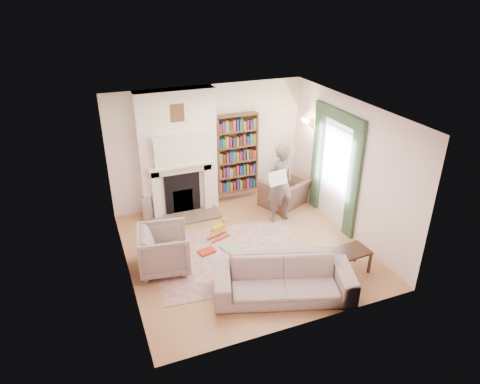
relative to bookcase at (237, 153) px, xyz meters
name	(u,v)px	position (x,y,z in m)	size (l,w,h in m)	color
floor	(245,249)	(-0.65, -2.12, -1.18)	(4.50, 4.50, 0.00)	#93633B
ceiling	(245,111)	(-0.65, -2.12, 1.62)	(4.50, 4.50, 0.00)	white
wall_back	(208,146)	(-0.65, 0.13, 0.22)	(4.50, 4.50, 0.00)	white
wall_front	(305,249)	(-0.65, -4.37, 0.22)	(4.50, 4.50, 0.00)	white
wall_left	(120,207)	(-2.90, -2.12, 0.22)	(4.50, 4.50, 0.00)	white
wall_right	(348,168)	(1.60, -2.12, 0.22)	(4.50, 4.50, 0.00)	white
fireplace	(178,154)	(-1.40, -0.07, 0.21)	(1.70, 0.58, 2.80)	white
bookcase	(237,153)	(0.00, 0.00, 0.00)	(1.00, 0.24, 1.85)	brown
window	(337,159)	(1.58, -1.72, 0.27)	(0.02, 0.90, 1.30)	silver
curtain_left	(354,183)	(1.55, -2.42, 0.02)	(0.07, 0.32, 2.40)	#2B422A
curtain_right	(317,159)	(1.55, -1.02, 0.02)	(0.07, 0.32, 2.40)	#2B422A
pelmet	(340,116)	(1.54, -1.72, 1.20)	(0.09, 1.70, 0.24)	#2B422A
wall_sconce	(304,124)	(1.38, -0.62, 0.72)	(0.20, 0.24, 0.24)	gold
rug	(231,256)	(-0.99, -2.26, -1.17)	(2.87, 2.21, 0.01)	beige
armchair_reading	(285,192)	(0.93, -0.72, -0.85)	(1.01, 0.88, 0.66)	#4B2B28
armchair_left	(164,249)	(-2.25, -2.17, -0.76)	(0.89, 0.91, 0.83)	#ADA18F
sofa	(284,278)	(-0.56, -3.64, -0.84)	(2.32, 0.91, 0.68)	#B1A692
man_reading	(280,183)	(0.48, -1.32, -0.28)	(0.65, 0.43, 1.79)	#5D4F4A
newspaper	(278,178)	(0.33, -1.52, -0.04)	(0.43, 0.02, 0.30)	white
coffee_table	(349,261)	(0.83, -3.49, -0.95)	(0.70, 0.45, 0.45)	#341D12
paraffin_heater	(147,208)	(-2.21, -0.22, -0.90)	(0.24, 0.24, 0.55)	#B0B2B8
rocking_horse	(219,230)	(-1.01, -1.57, -0.97)	(0.47, 0.19, 0.42)	gold
board_game	(231,247)	(-0.90, -1.99, -1.15)	(0.36, 0.36, 0.03)	#D5DE4E
game_box_lid	(207,252)	(-1.40, -1.99, -1.14)	(0.31, 0.21, 0.05)	#A82813
comic_annuals	(256,254)	(-0.53, -2.41, -1.16)	(0.64, 1.12, 0.02)	red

